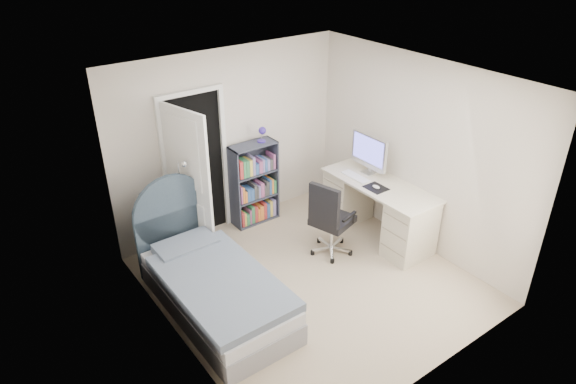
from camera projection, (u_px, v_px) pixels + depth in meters
room_shell at (313, 191)px, 5.67m from camera, size 3.50×3.70×2.60m
door at (191, 177)px, 6.46m from camera, size 0.92×0.81×2.06m
bed at (213, 285)px, 5.74m from camera, size 1.01×2.09×1.28m
nightstand at (172, 225)px, 6.69m from camera, size 0.38×0.38×0.57m
floor_lamp at (186, 221)px, 6.40m from camera, size 0.20×0.20×1.41m
bookcase at (254, 187)px, 7.27m from camera, size 0.67×0.29×1.43m
desk at (377, 207)px, 6.97m from camera, size 0.66×1.66×1.36m
office_chair at (329, 216)px, 6.49m from camera, size 0.59×0.60×1.06m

